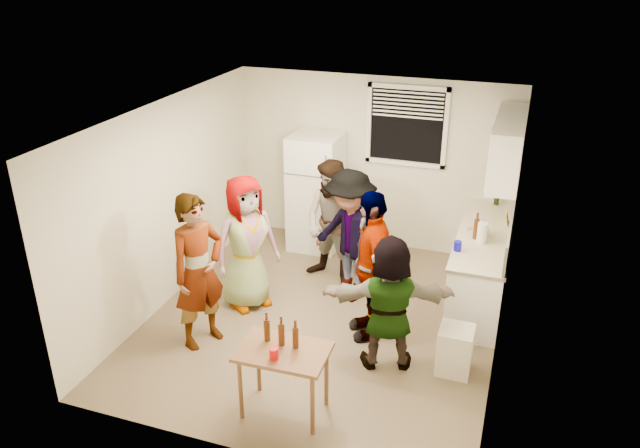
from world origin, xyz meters
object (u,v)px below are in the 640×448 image
at_px(beer_bottle_counter, 475,238).
at_px(guest_grey, 250,303).
at_px(kettle, 480,236).
at_px(guest_stripe, 205,340).
at_px(guest_black, 369,332).
at_px(refrigerator, 316,192).
at_px(beer_bottle_table, 296,347).
at_px(serving_table, 285,410).
at_px(trash_bin, 455,351).
at_px(guest_back_right, 348,296).
at_px(blue_cup, 457,251).
at_px(red_cup, 274,359).
at_px(guest_back_left, 333,280).
at_px(wine_bottle, 496,205).
at_px(guest_orange, 386,363).

bearing_deg(beer_bottle_counter, guest_grey, -160.96).
xyz_separation_m(kettle, guest_stripe, (-2.79, -1.88, -0.90)).
relative_size(guest_grey, guest_black, 0.96).
relative_size(kettle, guest_stripe, 0.13).
height_order(refrigerator, guest_black, refrigerator).
bearing_deg(guest_grey, kettle, -31.97).
distance_m(beer_bottle_counter, beer_bottle_table, 2.85).
relative_size(serving_table, beer_bottle_table, 3.79).
xyz_separation_m(refrigerator, serving_table, (0.91, -3.52, -0.85)).
distance_m(beer_bottle_table, guest_grey, 2.15).
distance_m(refrigerator, trash_bin, 3.39).
bearing_deg(guest_back_right, blue_cup, 25.84).
xyz_separation_m(trash_bin, serving_table, (-1.45, -1.16, -0.25)).
bearing_deg(guest_grey, red_cup, -110.68).
xyz_separation_m(blue_cup, guest_back_left, (-1.63, 0.40, -0.90)).
xyz_separation_m(refrigerator, guest_back_right, (0.88, -1.26, -0.85)).
xyz_separation_m(kettle, red_cup, (-1.52, -2.81, -0.19)).
xyz_separation_m(beer_bottle_table, guest_stripe, (-1.40, 0.71, -0.71)).
relative_size(beer_bottle_counter, guest_back_left, 0.15).
height_order(trash_bin, serving_table, trash_bin).
bearing_deg(trash_bin, guest_stripe, -172.42).
bearing_deg(wine_bottle, red_cup, -112.55).
bearing_deg(guest_back_right, guest_back_left, 162.09).
bearing_deg(guest_grey, beer_bottle_counter, -33.25).
height_order(guest_grey, guest_back_right, guest_back_right).
relative_size(wine_bottle, beer_bottle_table, 1.22).
bearing_deg(blue_cup, guest_back_right, 177.11).
distance_m(guest_grey, guest_stripe, 0.91).
height_order(wine_bottle, guest_back_left, wine_bottle).
xyz_separation_m(refrigerator, guest_grey, (-0.25, -1.83, -0.85)).
xyz_separation_m(kettle, beer_bottle_counter, (-0.05, -0.08, -0.00)).
relative_size(red_cup, guest_stripe, 0.06).
relative_size(refrigerator, wine_bottle, 6.30).
relative_size(beer_bottle_counter, guest_stripe, 0.14).
distance_m(beer_bottle_table, red_cup, 0.26).
bearing_deg(wine_bottle, guest_stripe, -134.30).
bearing_deg(guest_stripe, guest_orange, -57.88).
bearing_deg(beer_bottle_counter, beer_bottle_table, -118.30).
xyz_separation_m(guest_back_right, guest_black, (0.46, -0.71, 0.00)).
bearing_deg(guest_back_left, guest_stripe, -101.76).
height_order(red_cup, guest_grey, red_cup).
distance_m(beer_bottle_table, guest_back_right, 2.29).
bearing_deg(kettle, blue_cup, -124.50).
bearing_deg(serving_table, beer_bottle_counter, 60.89).
bearing_deg(kettle, guest_back_left, 171.54).
distance_m(guest_grey, guest_back_right, 1.26).
xyz_separation_m(refrigerator, trash_bin, (2.36, -2.36, -0.60)).
distance_m(red_cup, guest_orange, 1.60).
bearing_deg(beer_bottle_counter, guest_back_left, 179.65).
distance_m(refrigerator, guest_orange, 3.10).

